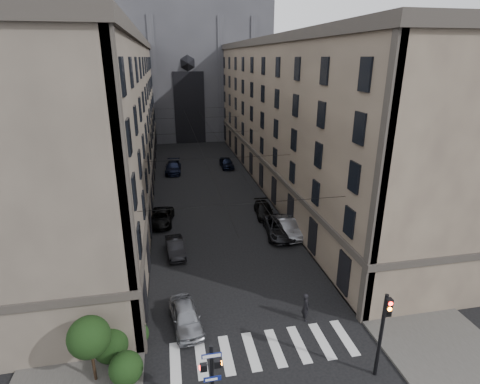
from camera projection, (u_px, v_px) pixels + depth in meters
sidewalk_left at (127, 190)px, 49.16m from camera, size 7.00×80.00×0.15m
sidewalk_right at (280, 181)px, 53.00m from camera, size 7.00×80.00×0.15m
zebra_crossing at (263, 349)px, 22.50m from camera, size 11.00×3.20×0.01m
building_left at (94, 120)px, 45.48m from camera, size 13.60×60.60×18.85m
building_right at (303, 114)px, 50.39m from camera, size 13.60×60.60×18.85m
gothic_tower at (184, 51)px, 81.01m from camera, size 35.00×23.00×58.00m
pedestrian_signal_left at (212, 374)px, 17.84m from camera, size 1.02×0.38×4.00m
traffic_light_right at (383, 326)px, 19.57m from camera, size 0.34×0.50×5.20m
shrub_cluster at (109, 346)px, 20.30m from camera, size 3.90×4.40×3.90m
tram_wires at (205, 134)px, 48.31m from camera, size 14.00×60.00×0.43m
car_left_near at (186, 316)px, 24.21m from camera, size 2.34×4.61×1.51m
car_left_midnear at (175, 247)px, 33.16m from camera, size 1.79×4.26×1.37m
car_left_midfar at (161, 217)px, 39.34m from camera, size 2.89×5.24×1.39m
car_left_far at (173, 167)px, 56.77m from camera, size 2.66×5.79×1.64m
car_right_near at (287, 227)px, 36.77m from camera, size 2.26×5.10×1.63m
car_right_midnear at (279, 228)px, 36.74m from camera, size 3.27×5.98×1.59m
car_right_midfar at (264, 210)px, 41.32m from camera, size 2.25×4.70×1.32m
car_right_far at (227, 163)px, 59.36m from camera, size 1.93×4.69×1.59m
pedestrian at (306, 307)px, 24.76m from camera, size 0.49×0.74×2.01m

